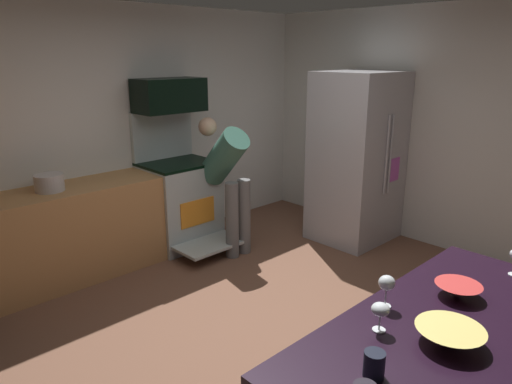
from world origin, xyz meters
The scene contains 14 objects.
ground_plane centered at (0.00, 0.00, -0.01)m, with size 5.20×4.80×0.02m, color brown.
wall_back centered at (0.00, 2.34, 1.30)m, with size 5.20×0.12×2.60m, color silver.
wall_right centered at (2.54, 0.00, 1.30)m, with size 0.12×4.80×2.60m, color silver.
lower_cabinet_run centered at (-0.90, 1.98, 0.45)m, with size 2.40×0.60×0.90m, color #B47D4A.
oven_range centered at (0.45, 1.96, 0.51)m, with size 0.76×1.06×1.49m.
microwave centered at (0.45, 2.06, 1.67)m, with size 0.74×0.38×0.36m, color black.
refrigerator centered at (2.03, 0.72, 0.96)m, with size 0.89×0.80×1.91m.
person_cook centered at (0.71, 1.44, 0.86)m, with size 0.31×0.69×1.44m.
mixing_bowl_small centered at (-0.16, -1.41, 0.93)m, with size 0.23×0.23×0.07m, color red.
mixing_bowl_prep centered at (-0.59, -1.56, 0.94)m, with size 0.29×0.29×0.07m, color #EDD46E.
wine_glass_near centered at (-0.52, -1.21, 1.02)m, with size 0.08×0.08×0.17m.
wine_glass_far centered at (-0.72, -1.30, 1.00)m, with size 0.08×0.08×0.14m.
mug_coffee centered at (-1.01, -1.46, 0.95)m, with size 0.08×0.08×0.11m, color black.
stock_pot centered at (-0.93, 1.98, 0.98)m, with size 0.26×0.26×0.15m, color beige.
Camera 1 is at (-2.40, -2.25, 2.10)m, focal length 32.90 mm.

